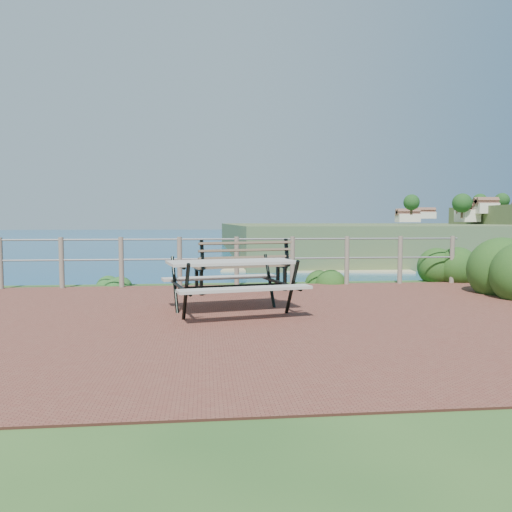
# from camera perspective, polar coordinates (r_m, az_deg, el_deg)

# --- Properties ---
(ground) EXTENTS (10.00, 7.00, 0.12)m
(ground) POSITION_cam_1_polar(r_m,az_deg,el_deg) (6.91, -0.40, -7.13)
(ground) COLOR brown
(ground) RESTS_ON ground
(ocean) EXTENTS (1200.00, 1200.00, 0.00)m
(ocean) POSITION_cam_1_polar(r_m,az_deg,el_deg) (206.76, -5.74, 3.61)
(ocean) COLOR #166585
(ocean) RESTS_ON ground
(safety_railing) EXTENTS (9.40, 0.10, 1.00)m
(safety_railing) POSITION_cam_1_polar(r_m,az_deg,el_deg) (10.15, -2.22, -0.30)
(safety_railing) COLOR #6B5B4C
(safety_railing) RESTS_ON ground
(picnic_table) EXTENTS (1.90, 1.52, 0.75)m
(picnic_table) POSITION_cam_1_polar(r_m,az_deg,el_deg) (7.14, -2.80, -2.87)
(picnic_table) COLOR gray
(picnic_table) RESTS_ON ground
(park_bench) EXTENTS (1.81, 0.89, 0.99)m
(park_bench) POSITION_cam_1_polar(r_m,az_deg,el_deg) (9.25, -1.69, -0.23)
(park_bench) COLOR brown
(park_bench) RESTS_ON ground
(shrub_right_edge) EXTENTS (0.97, 0.97, 1.38)m
(shrub_right_edge) POSITION_cam_1_polar(r_m,az_deg,el_deg) (11.70, 21.18, -2.82)
(shrub_right_edge) COLOR #1A4615
(shrub_right_edge) RESTS_ON ground
(shrub_lip_west) EXTENTS (0.66, 0.66, 0.36)m
(shrub_lip_west) POSITION_cam_1_polar(r_m,az_deg,el_deg) (10.97, -15.93, -3.14)
(shrub_lip_west) COLOR #1B491C
(shrub_lip_west) RESTS_ON ground
(shrub_lip_east) EXTENTS (0.73, 0.73, 0.46)m
(shrub_lip_east) POSITION_cam_1_polar(r_m,az_deg,el_deg) (10.96, 7.67, -3.03)
(shrub_lip_east) COLOR #1A4615
(shrub_lip_east) RESTS_ON ground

